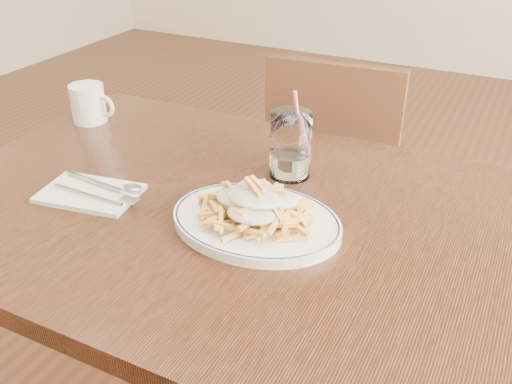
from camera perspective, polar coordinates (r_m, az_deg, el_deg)
The scene contains 8 objects.
table at distance 1.11m, azimuth -2.17°, elevation -4.95°, with size 1.20×0.80×0.75m.
chair_far at distance 1.81m, azimuth 8.00°, elevation 2.28°, with size 0.42×0.42×0.85m.
fries_plate at distance 1.00m, azimuth -0.00°, elevation -2.94°, with size 0.31×0.27×0.02m.
loaded_fries at distance 0.98m, azimuth -0.00°, elevation -0.91°, with size 0.20×0.16×0.06m.
napkin at distance 1.15m, azimuth -16.27°, elevation -0.14°, with size 0.19×0.12×0.01m, color silver.
cutlery at distance 1.15m, azimuth -16.14°, elevation 0.34°, with size 0.21×0.07×0.01m.
water_glass at distance 1.15m, azimuth 3.47°, elevation 4.35°, with size 0.08×0.08×0.19m.
coffee_mug at distance 1.48m, azimuth -16.37°, elevation 8.49°, with size 0.12×0.08×0.09m.
Camera 1 is at (0.45, -0.80, 1.30)m, focal length 40.00 mm.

